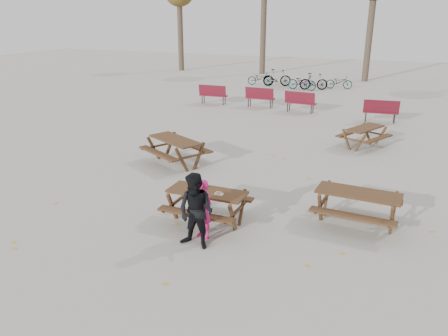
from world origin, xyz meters
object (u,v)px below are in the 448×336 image
at_px(picnic_table_east, 357,208).
at_px(picnic_table_far, 364,137).
at_px(adult, 196,211).
at_px(food_tray, 219,194).
at_px(picnic_table_north, 176,151).
at_px(main_picnic_table, 207,198).
at_px(child, 203,210).
at_px(soda_bottle, 196,189).

distance_m(picnic_table_east, picnic_table_far, 6.50).
xyz_separation_m(adult, picnic_table_east, (2.93, 2.35, -0.41)).
distance_m(food_tray, picnic_table_north, 4.61).
relative_size(main_picnic_table, picnic_table_east, 0.97).
bearing_deg(child, picnic_table_east, 48.73).
height_order(main_picnic_table, picnic_table_far, main_picnic_table).
bearing_deg(picnic_table_north, food_tray, -21.81).
relative_size(main_picnic_table, picnic_table_north, 0.93).
relative_size(child, adult, 0.81).
distance_m(food_tray, soda_bottle, 0.55).
height_order(food_tray, child, child).
height_order(adult, picnic_table_east, adult).
xyz_separation_m(adult, picnic_table_north, (-2.95, 4.50, -0.39)).
height_order(soda_bottle, picnic_table_far, soda_bottle).
bearing_deg(picnic_table_east, adult, -138.15).
relative_size(soda_bottle, picnic_table_far, 0.10).
bearing_deg(soda_bottle, picnic_table_north, 125.13).
bearing_deg(picnic_table_east, picnic_table_far, 97.75).
bearing_deg(main_picnic_table, picnic_table_north, 128.50).
xyz_separation_m(soda_bottle, child, (0.44, -0.57, -0.19)).
height_order(picnic_table_north, picnic_table_far, picnic_table_north).
height_order(main_picnic_table, child, child).
xyz_separation_m(main_picnic_table, picnic_table_north, (-2.67, 3.36, -0.17)).
bearing_deg(main_picnic_table, child, -71.98).
bearing_deg(food_tray, soda_bottle, -175.66).
relative_size(soda_bottle, picnic_table_east, 0.09).
xyz_separation_m(main_picnic_table, picnic_table_far, (2.68, 7.68, -0.23)).
distance_m(soda_bottle, picnic_table_north, 4.31).
bearing_deg(picnic_table_north, soda_bottle, -27.66).
xyz_separation_m(main_picnic_table, soda_bottle, (-0.20, -0.15, 0.26)).
bearing_deg(picnic_table_east, food_tray, -152.17).
bearing_deg(child, main_picnic_table, 123.84).
distance_m(food_tray, child, 0.63).
bearing_deg(adult, picnic_table_north, 127.28).
relative_size(main_picnic_table, child, 1.37).
distance_m(soda_bottle, picnic_table_far, 8.36).
relative_size(adult, picnic_table_east, 0.87).
height_order(soda_bottle, adult, adult).
bearing_deg(main_picnic_table, soda_bottle, -142.98).
relative_size(main_picnic_table, soda_bottle, 10.59).
bearing_deg(food_tray, picnic_table_north, 130.98).
bearing_deg(adult, picnic_table_east, 42.71).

